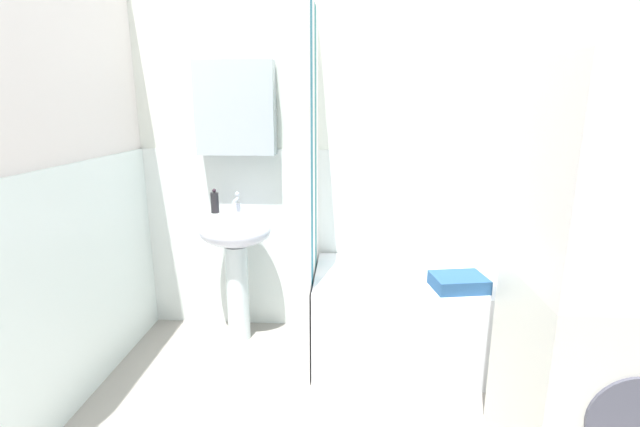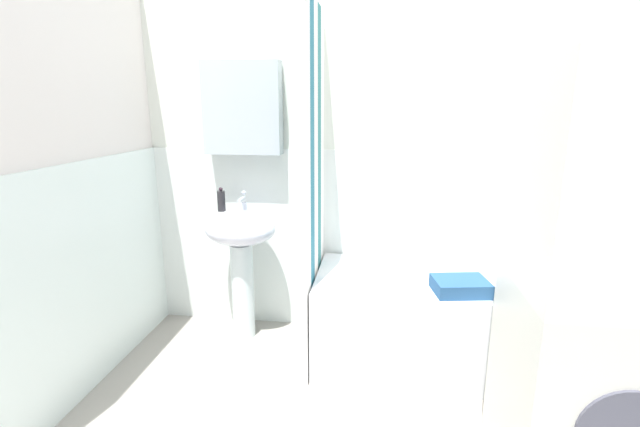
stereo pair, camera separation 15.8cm
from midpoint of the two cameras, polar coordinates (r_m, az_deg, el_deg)
The scene contains 11 objects.
wall_back_tiled at distance 2.84m, azimuth 5.26°, elevation 6.88°, with size 3.60×0.18×2.40m.
wall_left_tiled at distance 2.41m, azimuth -33.14°, elevation 2.96°, with size 0.07×1.81×2.40m.
sink at distance 2.83m, azimuth -12.31°, elevation -4.50°, with size 0.44×0.34×0.82m.
faucet at distance 2.83m, azimuth -12.15°, elevation 1.41°, with size 0.03×0.12×0.12m.
soap_dispenser at distance 2.84m, azimuth -14.88°, elevation 1.41°, with size 0.05×0.05×0.15m.
bathtub at distance 2.76m, azimuth 13.72°, elevation -12.71°, with size 1.49×0.68×0.53m, color white.
shower_curtain at distance 2.49m, azimuth -2.73°, elevation 2.77°, with size 0.01×0.68×2.00m.
body_wash_bottle at distance 3.04m, azimuth 25.34°, elevation -4.03°, with size 0.04×0.04×0.19m.
lotion_bottle at distance 2.99m, azimuth 23.13°, elevation -4.40°, with size 0.06×0.06×0.16m.
towel_folded at distance 2.47m, azimuth 15.56°, elevation -8.49°, with size 0.27×0.21×0.07m, color #27517F.
washer_dryer_stack at distance 1.97m, azimuth 30.61°, elevation -7.77°, with size 0.59×0.58×1.64m.
Camera 1 is at (-0.21, -1.56, 1.48)m, focal length 25.02 mm.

